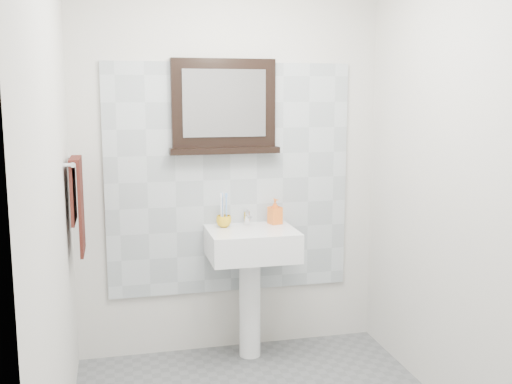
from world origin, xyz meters
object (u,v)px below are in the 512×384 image
pedestal_sink (251,257)px  toothbrush_cup (224,221)px  framed_mirror (224,109)px  soap_dispenser (275,211)px  hand_towel (78,198)px

pedestal_sink → toothbrush_cup: size_ratio=10.01×
toothbrush_cup → framed_mirror: bearing=75.5°
pedestal_sink → soap_dispenser: soap_dispenser is taller
pedestal_sink → hand_towel: 1.13m
framed_mirror → hand_towel: (-0.90, -0.29, -0.49)m
soap_dispenser → framed_mirror: 0.74m
framed_mirror → soap_dispenser: bearing=-12.0°
framed_mirror → hand_towel: bearing=-162.1°
pedestal_sink → soap_dispenser: bearing=32.4°
soap_dispenser → pedestal_sink: bearing=-164.5°
toothbrush_cup → pedestal_sink: bearing=-32.3°
pedestal_sink → hand_towel: hand_towel is taller
soap_dispenser → hand_towel: bearing=173.4°
pedestal_sink → toothbrush_cup: (-0.16, 0.10, 0.22)m
toothbrush_cup → framed_mirror: framed_mirror is taller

